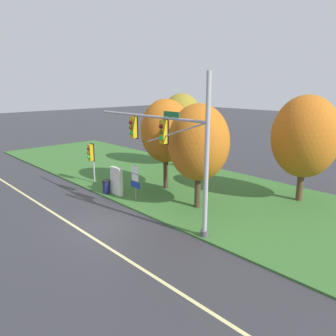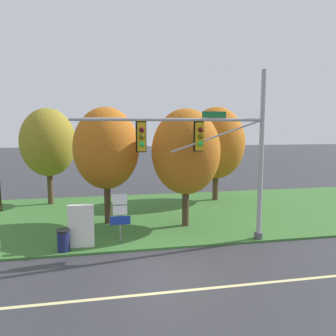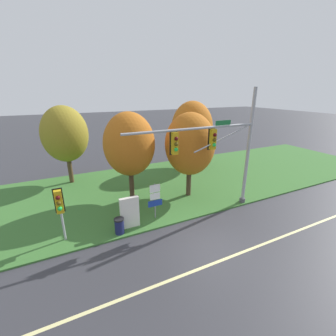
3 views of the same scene
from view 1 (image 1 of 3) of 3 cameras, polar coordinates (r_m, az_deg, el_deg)
name	(u,v)px [view 1 (image 1 of 3)]	position (r m, az deg, el deg)	size (l,w,h in m)	color
ground_plane	(100,224)	(18.44, -11.67, -9.46)	(160.00, 160.00, 0.00)	#333338
lane_stripe	(81,230)	(17.91, -14.99, -10.39)	(36.00, 0.16, 0.01)	beige
grass_verge	(201,190)	(23.45, 5.71, -3.88)	(48.00, 11.50, 0.10)	#386B2D
traffic_signal_mast	(172,142)	(16.73, 0.71, 4.53)	(8.70, 0.49, 7.84)	#9EA0A5
pedestrian_signal_near_kerb	(91,155)	(24.99, -13.24, 2.24)	(0.46, 0.55, 3.03)	#9EA0A5
route_sign_post	(135,179)	(20.97, -5.73, -1.99)	(0.93, 0.08, 2.32)	slate
tree_nearest_road	(181,120)	(29.27, 2.35, 8.36)	(3.67, 3.67, 6.53)	#4C3823
tree_left_of_mast	(166,131)	(22.80, -0.39, 6.44)	(3.52, 3.52, 6.34)	#423021
tree_behind_signpost	(199,143)	(19.14, 5.36, 4.39)	(3.60, 3.60, 6.23)	#423021
tree_mid_verge	(305,137)	(21.96, 22.77, 5.01)	(4.09, 4.09, 6.69)	#4C3823
info_kiosk	(117,181)	(22.28, -8.95, -2.29)	(1.10, 0.24, 1.90)	silver
trash_bin	(106,187)	(22.81, -10.67, -3.21)	(0.56, 0.56, 0.93)	#191E4C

